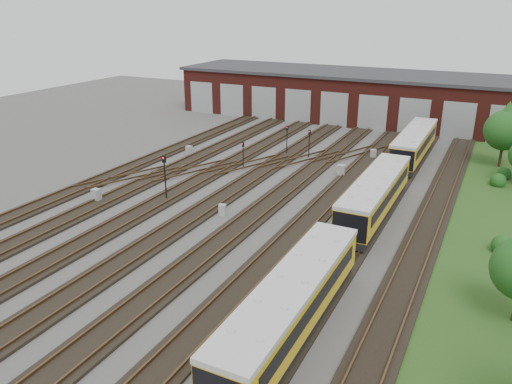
% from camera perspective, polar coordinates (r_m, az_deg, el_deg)
% --- Properties ---
extents(ground, '(120.00, 120.00, 0.00)m').
position_cam_1_polar(ground, '(35.75, -5.40, -4.08)').
color(ground, '#484643').
rests_on(ground, ground).
extents(track_network, '(30.40, 70.00, 0.33)m').
position_cam_1_polar(track_network, '(36.24, -5.15, -3.53)').
color(track_network, black).
rests_on(track_network, ground).
extents(maintenance_shed, '(51.00, 12.50, 6.35)m').
position_cam_1_polar(maintenance_shed, '(70.59, 12.04, 10.71)').
color(maintenance_shed, '#581C16').
rests_on(maintenance_shed, ground).
extents(grass_verge, '(8.00, 55.00, 0.05)m').
position_cam_1_polar(grass_verge, '(40.31, 26.74, -3.34)').
color(grass_verge, '#214818').
rests_on(grass_verge, ground).
extents(metro_train, '(2.40, 45.31, 2.75)m').
position_cam_1_polar(metro_train, '(37.80, 13.48, -0.32)').
color(metro_train, black).
rests_on(metro_train, ground).
extents(signal_mast_0, '(0.32, 0.30, 3.76)m').
position_cam_1_polar(signal_mast_0, '(40.37, -10.39, 2.26)').
color(signal_mast_0, black).
rests_on(signal_mast_0, ground).
extents(signal_mast_1, '(0.25, 0.24, 2.54)m').
position_cam_1_polar(signal_mast_1, '(48.09, -1.48, 4.66)').
color(signal_mast_1, black).
rests_on(signal_mast_1, ground).
extents(signal_mast_2, '(0.26, 0.24, 3.10)m').
position_cam_1_polar(signal_mast_2, '(52.39, 3.56, 6.35)').
color(signal_mast_2, black).
rests_on(signal_mast_2, ground).
extents(signal_mast_3, '(0.24, 0.23, 2.89)m').
position_cam_1_polar(signal_mast_3, '(51.74, 6.11, 5.95)').
color(signal_mast_3, black).
rests_on(signal_mast_3, ground).
extents(relay_cabinet_0, '(0.68, 0.58, 1.07)m').
position_cam_1_polar(relay_cabinet_0, '(42.00, -17.77, -0.37)').
color(relay_cabinet_0, '#9EA0A2').
rests_on(relay_cabinet_0, ground).
extents(relay_cabinet_1, '(0.76, 0.70, 1.02)m').
position_cam_1_polar(relay_cabinet_1, '(52.85, -7.65, 4.69)').
color(relay_cabinet_1, '#9EA0A2').
rests_on(relay_cabinet_1, ground).
extents(relay_cabinet_2, '(0.63, 0.57, 0.87)m').
position_cam_1_polar(relay_cabinet_2, '(37.54, -3.87, -2.06)').
color(relay_cabinet_2, '#9EA0A2').
rests_on(relay_cabinet_2, ground).
extents(relay_cabinet_3, '(0.73, 0.63, 1.12)m').
position_cam_1_polar(relay_cabinet_3, '(46.52, 9.70, 2.41)').
color(relay_cabinet_3, '#9EA0A2').
rests_on(relay_cabinet_3, ground).
extents(relay_cabinet_4, '(0.70, 0.65, 0.95)m').
position_cam_1_polar(relay_cabinet_4, '(52.76, 13.24, 4.25)').
color(relay_cabinet_4, '#9EA0A2').
rests_on(relay_cabinet_4, ground).
extents(tree_0, '(3.89, 3.89, 6.44)m').
position_cam_1_polar(tree_0, '(53.25, 26.67, 6.82)').
color(tree_0, '#312016').
rests_on(tree_0, ground).
extents(bush_0, '(1.37, 1.37, 1.37)m').
position_cam_1_polar(bush_0, '(35.55, 26.37, -5.24)').
color(bush_0, '#154814').
rests_on(bush_0, ground).
extents(bush_1, '(1.34, 1.34, 1.34)m').
position_cam_1_polar(bush_1, '(48.28, 25.97, 1.38)').
color(bush_1, '#154814').
rests_on(bush_1, ground).
extents(bush_2, '(1.26, 1.26, 1.26)m').
position_cam_1_polar(bush_2, '(50.62, 26.51, 2.06)').
color(bush_2, '#154814').
rests_on(bush_2, ground).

